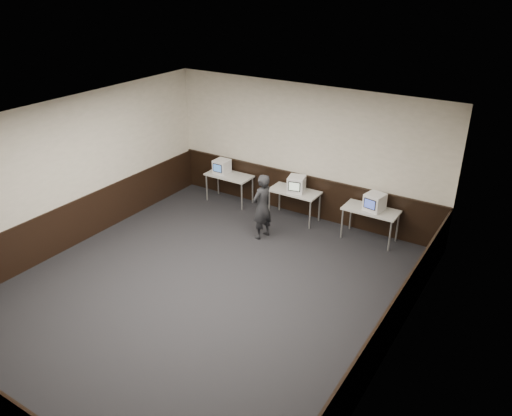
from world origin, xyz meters
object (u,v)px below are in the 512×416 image
Objects in this scene: emac_center at (296,184)px; desk_center at (295,193)px; desk_right at (371,212)px; person at (262,207)px; desk_left at (229,177)px; emac_right at (375,202)px; emac_left at (222,167)px.

desk_center is at bearing 137.61° from emac_center.
desk_center is at bearing 180.00° from desk_right.
desk_center is 0.79× the size of person.
person is (1.72, -1.18, 0.08)m from desk_left.
emac_center reaches higher than desk_center.
emac_right is 0.31× the size of person.
person is at bearing -34.41° from desk_left.
desk_left is 1.00× the size of desk_right.
emac_center is 0.32× the size of person.
emac_left is 2.26m from person.
desk_right is 4.03m from emac_left.
desk_left is 1.00× the size of desk_center.
desk_right is at bearing 131.07° from person.
desk_center is 3.04× the size of emac_left.
emac_center is 1.90m from emac_right.
emac_left is at bearing -179.67° from desk_center.
emac_right is at bearing -0.33° from emac_left.
person reaches higher than emac_right.
desk_right is at bearing -0.27° from emac_left.
emac_right is at bearing 130.30° from person.
desk_center is at bearing -177.26° from person.
desk_left is 0.79× the size of person.
desk_left is 3.04× the size of emac_left.
emac_right is (1.96, -0.00, 0.26)m from desk_center.
emac_left is (-4.02, -0.01, 0.25)m from desk_right.
emac_left reaches higher than desk_right.
desk_right is 1.86m from emac_center.
desk_right is 0.27m from emac_right.
emac_right is at bearing -0.06° from desk_left.
desk_left and desk_center have the same top height.
emac_left is at bearing -109.37° from person.
emac_left reaches higher than desk_left.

